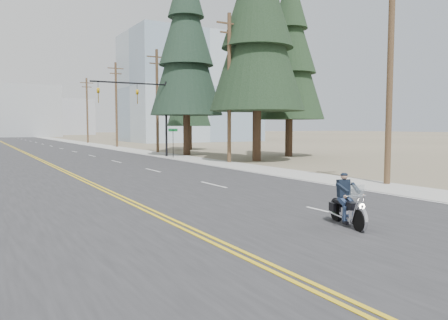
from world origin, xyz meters
name	(u,v)px	position (x,y,z in m)	size (l,w,h in m)	color
ground_plane	(290,278)	(0.00, 0.00, 0.00)	(400.00, 400.00, 0.00)	#776D56
road	(7,144)	(0.00, 70.00, 0.01)	(20.00, 200.00, 0.01)	#303033
sidewalk_right	(82,143)	(11.50, 70.00, 0.01)	(3.00, 200.00, 0.01)	#A5A5A0
traffic_mast_right	(146,103)	(8.98, 32.00, 4.94)	(7.10, 0.26, 7.00)	black
street_sign	(173,138)	(10.80, 30.00, 1.80)	(0.90, 0.06, 2.62)	black
utility_pole_a	(390,66)	(12.50, 8.00, 5.73)	(2.20, 0.30, 11.00)	brown
utility_pole_b	(229,86)	(12.50, 23.00, 5.98)	(2.20, 0.30, 11.50)	brown
utility_pole_c	(157,99)	(12.50, 38.00, 5.73)	(2.20, 0.30, 11.00)	brown
utility_pole_d	(116,103)	(12.50, 53.00, 5.98)	(2.20, 0.30, 11.50)	brown
utility_pole_e	(87,109)	(12.50, 70.00, 5.73)	(2.20, 0.30, 11.00)	brown
glass_building	(190,89)	(32.00, 70.00, 10.00)	(24.00, 16.00, 20.00)	#9EB5CC
haze_bldg_b	(23,111)	(8.00, 125.00, 7.00)	(18.00, 14.00, 14.00)	#ADB2B7
haze_bldg_c	(154,104)	(40.00, 110.00, 9.00)	(16.00, 12.00, 18.00)	#B7BCC6
haze_bldg_e	(70,117)	(25.00, 150.00, 6.00)	(14.00, 14.00, 12.00)	#B7BCC6
motorcyclist	(348,200)	(4.09, 2.49, 0.75)	(0.83, 1.93, 1.50)	black
conifer_near	(257,15)	(15.23, 23.17, 11.73)	(7.72, 7.72, 20.43)	#382619
conifer_mid	(290,49)	(21.17, 26.41, 10.04)	(6.56, 6.56, 17.50)	#382619
conifer_tall	(186,39)	(13.50, 32.80, 11.28)	(7.07, 7.07, 19.65)	#382619
conifer_far	(189,82)	(18.05, 41.71, 8.22)	(5.35, 5.35, 14.33)	#382619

